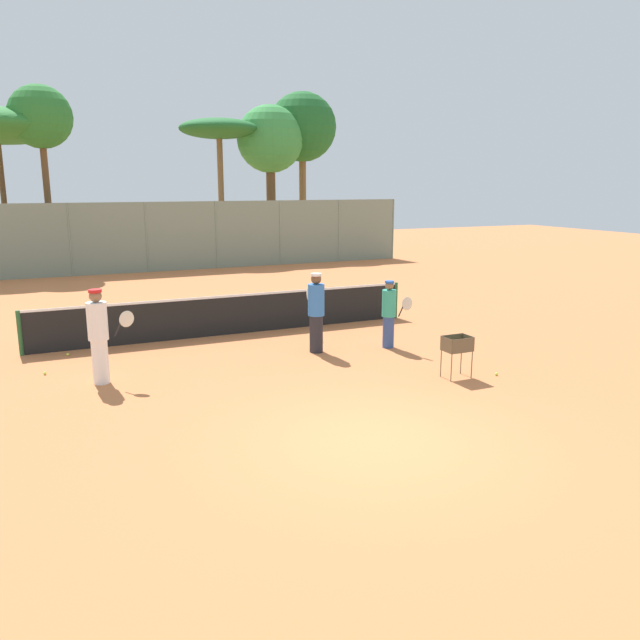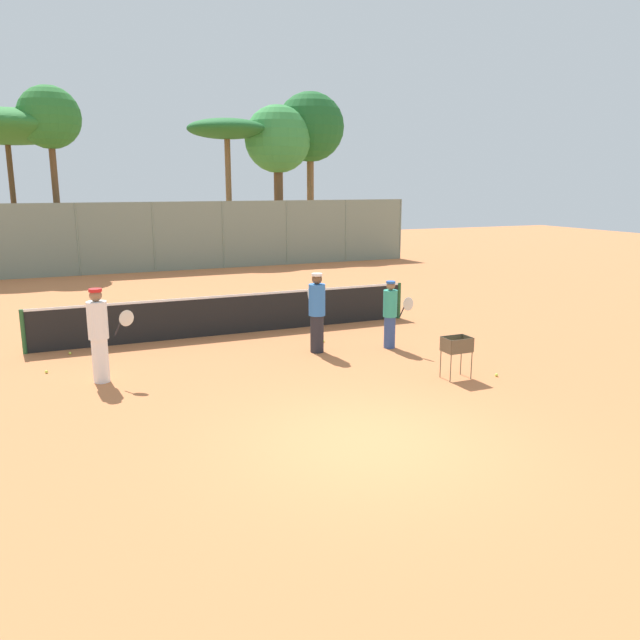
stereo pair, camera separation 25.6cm
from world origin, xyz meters
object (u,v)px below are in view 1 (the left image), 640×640
(ball_cart, at_px, (458,347))
(player_red_cap, at_px, (389,313))
(parked_car, at_px, (103,251))
(player_white_outfit, at_px, (99,335))
(player_yellow_shirt, at_px, (316,312))
(tennis_net, at_px, (231,314))

(ball_cart, bearing_deg, player_red_cap, 90.78)
(parked_car, bearing_deg, player_red_cap, -76.65)
(player_white_outfit, bearing_deg, player_yellow_shirt, 23.59)
(player_yellow_shirt, bearing_deg, player_white_outfit, 99.06)
(player_yellow_shirt, distance_m, parked_car, 19.69)
(player_white_outfit, height_order, ball_cart, player_white_outfit)
(tennis_net, bearing_deg, player_red_cap, -43.12)
(tennis_net, height_order, ball_cart, tennis_net)
(player_yellow_shirt, bearing_deg, parked_car, 12.89)
(player_white_outfit, xyz_separation_m, player_red_cap, (6.70, 0.05, -0.13))
(player_red_cap, bearing_deg, parked_car, 170.25)
(player_white_outfit, relative_size, parked_car, 0.46)
(player_red_cap, bearing_deg, player_yellow_shirt, -124.36)
(parked_car, bearing_deg, tennis_net, -84.65)
(player_white_outfit, height_order, player_red_cap, player_white_outfit)
(player_white_outfit, bearing_deg, player_red_cap, 19.30)
(tennis_net, relative_size, ball_cart, 11.69)
(ball_cart, bearing_deg, player_white_outfit, 158.48)
(player_yellow_shirt, bearing_deg, tennis_net, 31.82)
(tennis_net, bearing_deg, parked_car, 95.35)
(player_white_outfit, xyz_separation_m, player_yellow_shirt, (4.91, 0.40, -0.01))
(player_red_cap, height_order, ball_cart, player_red_cap)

